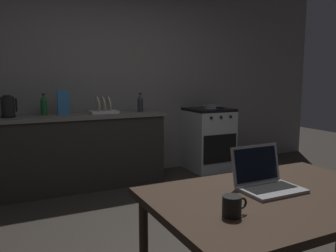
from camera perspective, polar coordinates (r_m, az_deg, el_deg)
ground_plane at (r=2.94m, az=5.52°, el=-19.20°), size 12.00×12.00×0.00m
back_wall at (r=4.83m, az=-5.72°, el=8.92°), size 6.40×0.10×2.84m
kitchen_counter at (r=4.35m, az=-15.09°, el=-4.04°), size 2.16×0.64×0.91m
stove_oven at (r=5.06m, az=6.79°, el=-2.16°), size 0.60×0.62×0.91m
dining_table at (r=1.91m, az=17.63°, el=-12.82°), size 1.31×0.87×0.75m
laptop at (r=1.93m, az=16.15°, el=-8.85°), size 0.32×0.27×0.22m
electric_kettle at (r=4.19m, az=-25.23°, el=2.91°), size 0.17×0.15×0.25m
bottle at (r=4.45m, az=-4.66°, el=3.85°), size 0.08×0.08×0.24m
frying_pan at (r=4.99m, az=7.41°, el=3.24°), size 0.26×0.44×0.05m
coffee_mug at (r=1.54m, az=10.71°, el=-13.04°), size 0.12×0.08×0.09m
cereal_box at (r=4.26m, az=-17.16°, el=3.81°), size 0.13×0.05×0.30m
dish_rack at (r=4.35m, az=-10.77°, el=2.76°), size 0.34×0.26×0.21m
bottle_b at (r=4.29m, az=-20.09°, el=3.31°), size 0.08×0.08×0.25m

